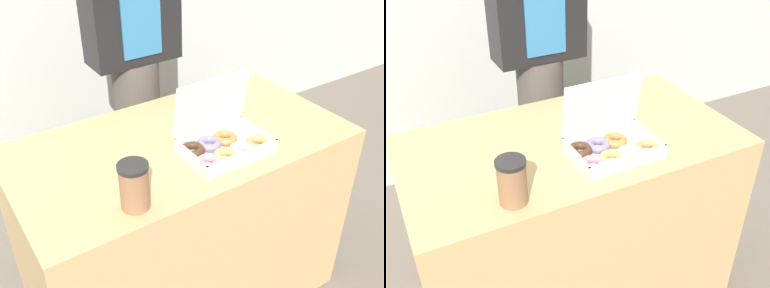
{
  "view_description": "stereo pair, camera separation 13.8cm",
  "coord_description": "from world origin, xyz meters",
  "views": [
    {
      "loc": [
        -0.69,
        -1.11,
        1.58
      ],
      "look_at": [
        -0.05,
        -0.14,
        0.84
      ],
      "focal_mm": 42.0,
      "sensor_mm": 36.0,
      "label": 1
    },
    {
      "loc": [
        -0.57,
        -1.18,
        1.58
      ],
      "look_at": [
        -0.05,
        -0.14,
        0.84
      ],
      "focal_mm": 42.0,
      "sensor_mm": 36.0,
      "label": 2
    }
  ],
  "objects": [
    {
      "name": "person_customer",
      "position": [
        0.11,
        0.55,
        0.92
      ],
      "size": [
        0.38,
        0.22,
        1.64
      ],
      "color": "#4C4742",
      "rests_on": "ground_plane"
    },
    {
      "name": "coffee_cup",
      "position": [
        -0.29,
        -0.23,
        0.85
      ],
      "size": [
        0.09,
        0.09,
        0.14
      ],
      "color": "#8C6042",
      "rests_on": "table"
    },
    {
      "name": "table",
      "position": [
        0.0,
        0.0,
        0.39
      ],
      "size": [
        1.16,
        0.63,
        0.78
      ],
      "color": "tan",
      "rests_on": "ground_plane"
    },
    {
      "name": "donut_box",
      "position": [
        0.07,
        -0.14,
        0.81
      ],
      "size": [
        0.3,
        0.2,
        0.24
      ],
      "color": "silver",
      "rests_on": "table"
    }
  ]
}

